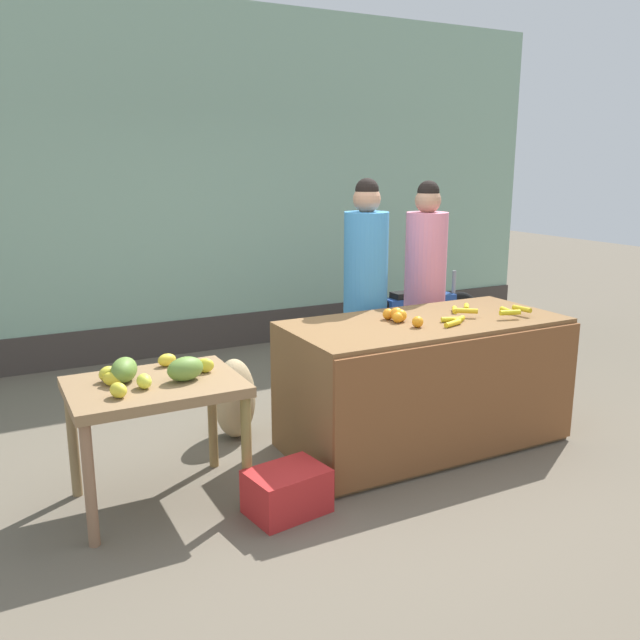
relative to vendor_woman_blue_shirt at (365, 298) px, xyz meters
The scene contains 12 objects.
ground_plane 1.27m from the vendor_woman_blue_shirt, 124.74° to the right, with size 24.00×24.00×0.00m, color #665B4C.
market_wall_back 2.61m from the vendor_woman_blue_shirt, 101.31° to the left, with size 8.28×0.23×3.53m.
fruit_stall_counter 0.87m from the vendor_woman_blue_shirt, 85.33° to the right, with size 1.95×0.93×0.90m.
side_table_wooden 1.98m from the vendor_woman_blue_shirt, 158.98° to the right, with size 0.96×0.71×0.75m.
banana_bunch_pile 0.91m from the vendor_woman_blue_shirt, 62.34° to the right, with size 0.74×0.49×0.07m.
orange_pile 0.68m from the vendor_woman_blue_shirt, 101.33° to the right, with size 0.13×0.36×0.09m.
mango_papaya_pile 1.97m from the vendor_woman_blue_shirt, 159.61° to the right, with size 0.67×0.54×0.14m.
vendor_woman_blue_shirt is the anchor object (origin of this frame).
vendor_woman_pink_shirt 0.61m from the vendor_woman_blue_shirt, ahead, with size 0.34×0.34×1.83m.
parked_motorcycle 1.75m from the vendor_woman_blue_shirt, 39.26° to the left, with size 1.60×0.18×0.88m.
produce_crate 1.87m from the vendor_woman_blue_shirt, 136.26° to the right, with size 0.44×0.32×0.26m, color red.
produce_sack 1.27m from the vendor_woman_blue_shirt, behind, with size 0.36×0.30×0.59m, color tan.
Camera 1 is at (-2.16, -3.63, 1.96)m, focal length 37.33 mm.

